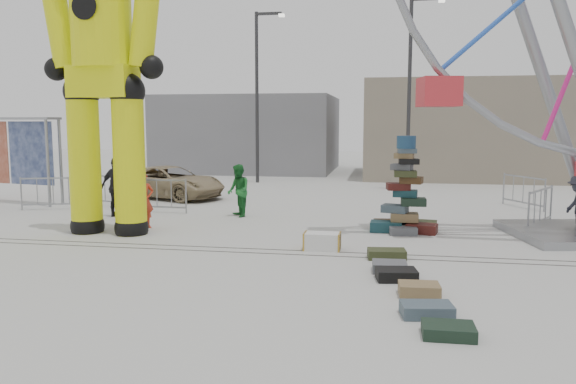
% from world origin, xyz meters
% --- Properties ---
extents(ground, '(90.00, 90.00, 0.00)m').
position_xyz_m(ground, '(0.00, 0.00, 0.00)').
color(ground, '#9E9E99').
rests_on(ground, ground).
extents(track_line_near, '(40.00, 0.04, 0.01)m').
position_xyz_m(track_line_near, '(0.00, 0.60, 0.00)').
color(track_line_near, '#47443F').
rests_on(track_line_near, ground).
extents(track_line_far, '(40.00, 0.04, 0.01)m').
position_xyz_m(track_line_far, '(0.00, 1.00, 0.00)').
color(track_line_far, '#47443F').
rests_on(track_line_far, ground).
extents(building_right, '(12.00, 8.00, 5.00)m').
position_xyz_m(building_right, '(7.00, 20.00, 2.50)').
color(building_right, gray).
rests_on(building_right, ground).
extents(building_left, '(10.00, 8.00, 4.40)m').
position_xyz_m(building_left, '(-6.00, 22.00, 2.20)').
color(building_left, gray).
rests_on(building_left, ground).
extents(lamp_post_right, '(1.41, 0.25, 8.00)m').
position_xyz_m(lamp_post_right, '(3.09, 13.00, 4.48)').
color(lamp_post_right, '#2D2D30').
rests_on(lamp_post_right, ground).
extents(lamp_post_left, '(1.41, 0.25, 8.00)m').
position_xyz_m(lamp_post_left, '(-3.91, 15.00, 4.48)').
color(lamp_post_left, '#2D2D30').
rests_on(lamp_post_left, ground).
extents(suitcase_tower, '(1.80, 1.58, 2.54)m').
position_xyz_m(suitcase_tower, '(2.61, 3.79, 0.71)').
color(suitcase_tower, '#19434B').
rests_on(suitcase_tower, ground).
extents(crash_test_dummy, '(3.37, 1.49, 8.53)m').
position_xyz_m(crash_test_dummy, '(-5.00, 2.15, 4.50)').
color(crash_test_dummy, black).
rests_on(crash_test_dummy, ground).
extents(banner_scaffold, '(4.29, 1.43, 3.06)m').
position_xyz_m(banner_scaffold, '(-11.16, 6.70, 2.30)').
color(banner_scaffold, gray).
rests_on(banner_scaffold, ground).
extents(steamer_trunk, '(0.83, 0.48, 0.39)m').
position_xyz_m(steamer_trunk, '(0.71, 1.20, 0.19)').
color(steamer_trunk, silver).
rests_on(steamer_trunk, ground).
extents(row_case_0, '(0.84, 0.56, 0.20)m').
position_xyz_m(row_case_0, '(2.16, 0.59, 0.10)').
color(row_case_0, '#353C1E').
rests_on(row_case_0, ground).
extents(row_case_1, '(0.69, 0.59, 0.19)m').
position_xyz_m(row_case_1, '(2.22, -0.46, 0.10)').
color(row_case_1, '#585A5F').
rests_on(row_case_1, ground).
extents(row_case_2, '(0.80, 0.62, 0.21)m').
position_xyz_m(row_case_2, '(2.34, -1.04, 0.11)').
color(row_case_2, black).
rests_on(row_case_2, ground).
extents(row_case_3, '(0.70, 0.52, 0.21)m').
position_xyz_m(row_case_3, '(2.70, -1.94, 0.11)').
color(row_case_3, olive).
rests_on(row_case_3, ground).
extents(row_case_4, '(0.82, 0.58, 0.20)m').
position_xyz_m(row_case_4, '(2.76, -2.95, 0.10)').
color(row_case_4, '#465864').
rests_on(row_case_4, ground).
extents(row_case_5, '(0.71, 0.50, 0.18)m').
position_xyz_m(row_case_5, '(2.99, -3.72, 0.09)').
color(row_case_5, black).
rests_on(row_case_5, ground).
extents(barricade_dummy_a, '(1.92, 0.75, 1.10)m').
position_xyz_m(barricade_dummy_a, '(-8.78, 5.56, 0.55)').
color(barricade_dummy_a, gray).
rests_on(barricade_dummy_a, ground).
extents(barricade_dummy_b, '(1.97, 0.53, 1.10)m').
position_xyz_m(barricade_dummy_b, '(-7.44, 6.54, 0.55)').
color(barricade_dummy_b, gray).
rests_on(barricade_dummy_b, ground).
extents(barricade_dummy_c, '(2.00, 0.19, 1.10)m').
position_xyz_m(barricade_dummy_c, '(-5.15, 5.61, 0.55)').
color(barricade_dummy_c, gray).
rests_on(barricade_dummy_c, ground).
extents(barricade_wheel_front, '(1.10, 1.77, 1.10)m').
position_xyz_m(barricade_wheel_front, '(6.31, 4.89, 0.55)').
color(barricade_wheel_front, gray).
rests_on(barricade_wheel_front, ground).
extents(barricade_wheel_back, '(1.01, 1.82, 1.10)m').
position_xyz_m(barricade_wheel_back, '(6.72, 8.71, 0.55)').
color(barricade_wheel_back, gray).
rests_on(barricade_wheel_back, ground).
extents(pedestrian_red, '(0.66, 0.65, 1.54)m').
position_xyz_m(pedestrian_red, '(-4.40, 2.97, 0.77)').
color(pedestrian_red, '#B9301A').
rests_on(pedestrian_red, ground).
extents(pedestrian_green, '(0.94, 0.99, 1.62)m').
position_xyz_m(pedestrian_green, '(-2.34, 5.25, 0.81)').
color(pedestrian_green, '#1B6D2A').
rests_on(pedestrian_green, ground).
extents(pedestrian_black, '(1.14, 0.59, 1.85)m').
position_xyz_m(pedestrian_black, '(-6.00, 4.62, 0.93)').
color(pedestrian_black, black).
rests_on(pedestrian_black, ground).
extents(parked_suv, '(4.83, 3.34, 1.23)m').
position_xyz_m(parked_suv, '(-6.04, 8.95, 0.61)').
color(parked_suv, '#9A8763').
rests_on(parked_suv, ground).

